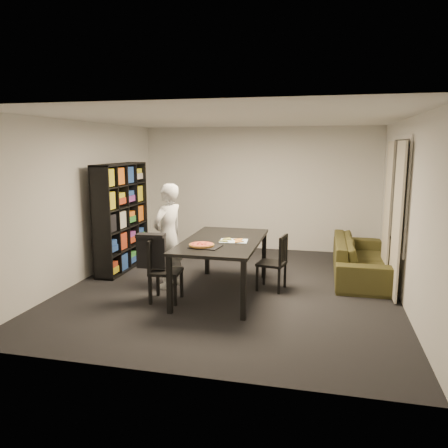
% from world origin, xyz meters
% --- Properties ---
extents(room, '(5.01, 5.51, 2.61)m').
position_xyz_m(room, '(0.00, 0.00, 1.30)').
color(room, black).
rests_on(room, ground).
extents(window_pane, '(0.02, 1.40, 1.60)m').
position_xyz_m(window_pane, '(2.48, 0.60, 1.50)').
color(window_pane, black).
rests_on(window_pane, room).
extents(window_frame, '(0.03, 1.52, 1.72)m').
position_xyz_m(window_frame, '(2.48, 0.60, 1.50)').
color(window_frame, white).
rests_on(window_frame, room).
extents(curtain_left, '(0.03, 0.70, 2.25)m').
position_xyz_m(curtain_left, '(2.40, 0.08, 1.15)').
color(curtain_left, beige).
rests_on(curtain_left, room).
extents(curtain_right, '(0.03, 0.70, 2.25)m').
position_xyz_m(curtain_right, '(2.40, 1.12, 1.15)').
color(curtain_right, beige).
rests_on(curtain_right, room).
extents(bookshelf, '(0.35, 1.50, 1.90)m').
position_xyz_m(bookshelf, '(-2.16, 0.60, 0.95)').
color(bookshelf, black).
rests_on(bookshelf, room).
extents(dining_table, '(1.10, 1.99, 0.83)m').
position_xyz_m(dining_table, '(-0.08, -0.32, 0.75)').
color(dining_table, black).
rests_on(dining_table, room).
extents(chair_left, '(0.45, 0.45, 0.91)m').
position_xyz_m(chair_left, '(-0.88, -0.82, 0.52)').
color(chair_left, black).
rests_on(chair_left, room).
extents(chair_right, '(0.46, 0.46, 0.87)m').
position_xyz_m(chair_right, '(0.70, 0.03, 0.49)').
color(chair_right, black).
rests_on(chair_right, room).
extents(draped_jacket, '(0.43, 0.21, 0.50)m').
position_xyz_m(draped_jacket, '(-1.00, -0.83, 0.75)').
color(draped_jacket, black).
rests_on(draped_jacket, chair_left).
extents(person, '(0.58, 0.70, 1.64)m').
position_xyz_m(person, '(-0.99, -0.18, 0.82)').
color(person, silver).
rests_on(person, room).
extents(baking_tray, '(0.44, 0.37, 0.01)m').
position_xyz_m(baking_tray, '(-0.20, -0.82, 0.83)').
color(baking_tray, black).
rests_on(baking_tray, dining_table).
extents(pepperoni_pizza, '(0.35, 0.35, 0.03)m').
position_xyz_m(pepperoni_pizza, '(-0.25, -0.82, 0.85)').
color(pepperoni_pizza, olive).
rests_on(pepperoni_pizza, dining_table).
extents(kitchen_towel, '(0.43, 0.34, 0.01)m').
position_xyz_m(kitchen_towel, '(0.10, -0.37, 0.83)').
color(kitchen_towel, white).
rests_on(kitchen_towel, dining_table).
extents(pizza_slices, '(0.46, 0.43, 0.01)m').
position_xyz_m(pizza_slices, '(0.08, -0.37, 0.84)').
color(pizza_slices, gold).
rests_on(pizza_slices, dining_table).
extents(sofa, '(0.88, 2.24, 0.65)m').
position_xyz_m(sofa, '(2.02, 1.07, 0.33)').
color(sofa, '#393816').
rests_on(sofa, room).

